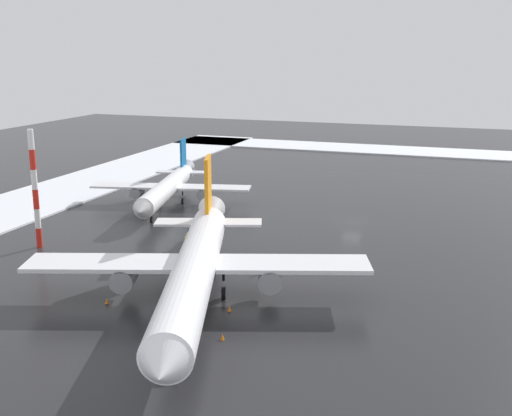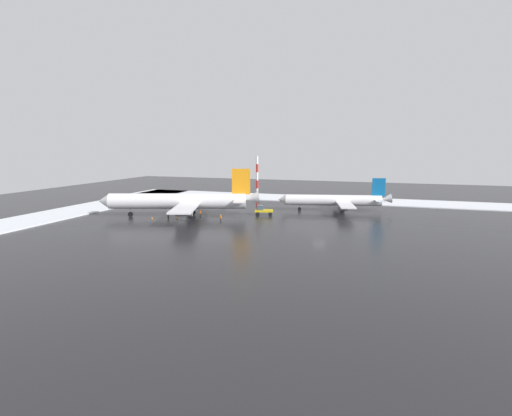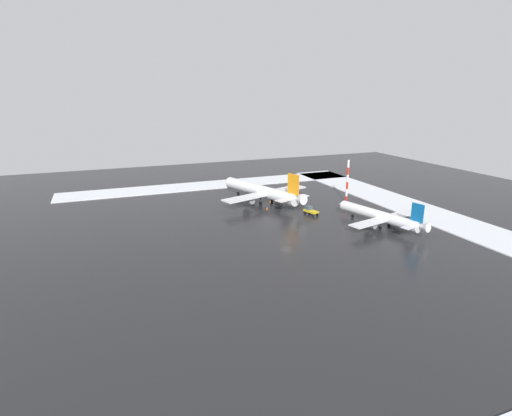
{
  "view_description": "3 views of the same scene",
  "coord_description": "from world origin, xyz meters",
  "px_view_note": "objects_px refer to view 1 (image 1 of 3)",
  "views": [
    {
      "loc": [
        86.42,
        16.12,
        23.63
      ],
      "look_at": [
        15.16,
        -8.98,
        4.81
      ],
      "focal_mm": 45.0,
      "sensor_mm": 36.0,
      "label": 1
    },
    {
      "loc": [
        -12.73,
        78.83,
        17.52
      ],
      "look_at": [
        12.9,
        1.81,
        4.75
      ],
      "focal_mm": 28.0,
      "sensor_mm": 36.0,
      "label": 2
    },
    {
      "loc": [
        -84.05,
        41.48,
        35.3
      ],
      "look_at": [
        15.82,
        1.96,
        4.35
      ],
      "focal_mm": 28.0,
      "sensor_mm": 36.0,
      "label": 3
    }
  ],
  "objects_px": {
    "antenna_mast": "(35,189)",
    "ground_crew_mid_apron": "(202,281)",
    "ground_crew_beside_wing": "(266,263)",
    "ground_crew_near_tug": "(202,312)",
    "traffic_cone_near_nose": "(107,301)",
    "pushback_tug": "(196,234)",
    "airplane_parked_portside": "(195,268)",
    "traffic_cone_mid_line": "(222,337)",
    "airplane_foreground_jet": "(168,188)",
    "traffic_cone_wingtip_side": "(229,308)"
  },
  "relations": [
    {
      "from": "airplane_parked_portside",
      "to": "traffic_cone_wingtip_side",
      "type": "distance_m",
      "value": 4.89
    },
    {
      "from": "pushback_tug",
      "to": "ground_crew_beside_wing",
      "type": "bearing_deg",
      "value": 43.86
    },
    {
      "from": "airplane_foreground_jet",
      "to": "traffic_cone_wingtip_side",
      "type": "bearing_deg",
      "value": 21.53
    },
    {
      "from": "ground_crew_mid_apron",
      "to": "ground_crew_near_tug",
      "type": "relative_size",
      "value": 1.0
    },
    {
      "from": "airplane_parked_portside",
      "to": "airplane_foreground_jet",
      "type": "xyz_separation_m",
      "value": [
        -35.06,
        -20.69,
        -0.96
      ]
    },
    {
      "from": "airplane_parked_portside",
      "to": "ground_crew_mid_apron",
      "type": "relative_size",
      "value": 22.77
    },
    {
      "from": "airplane_parked_portside",
      "to": "traffic_cone_mid_line",
      "type": "xyz_separation_m",
      "value": [
        5.39,
        4.89,
        -3.65
      ]
    },
    {
      "from": "airplane_foreground_jet",
      "to": "pushback_tug",
      "type": "bearing_deg",
      "value": 23.32
    },
    {
      "from": "ground_crew_beside_wing",
      "to": "ground_crew_mid_apron",
      "type": "distance_m",
      "value": 8.5
    },
    {
      "from": "pushback_tug",
      "to": "ground_crew_mid_apron",
      "type": "xyz_separation_m",
      "value": [
        14.0,
        7.14,
        -0.31
      ]
    },
    {
      "from": "ground_crew_beside_wing",
      "to": "ground_crew_near_tug",
      "type": "height_order",
      "value": "same"
    },
    {
      "from": "ground_crew_mid_apron",
      "to": "traffic_cone_mid_line",
      "type": "xyz_separation_m",
      "value": [
        9.83,
        6.18,
        -0.7
      ]
    },
    {
      "from": "ground_crew_mid_apron",
      "to": "traffic_cone_wingtip_side",
      "type": "bearing_deg",
      "value": -178.06
    },
    {
      "from": "ground_crew_mid_apron",
      "to": "ground_crew_near_tug",
      "type": "distance_m",
      "value": 7.87
    },
    {
      "from": "airplane_foreground_jet",
      "to": "ground_crew_near_tug",
      "type": "height_order",
      "value": "airplane_foreground_jet"
    },
    {
      "from": "airplane_parked_portside",
      "to": "ground_crew_beside_wing",
      "type": "xyz_separation_m",
      "value": [
        -11.79,
        3.0,
        -2.96
      ]
    },
    {
      "from": "pushback_tug",
      "to": "traffic_cone_wingtip_side",
      "type": "distance_m",
      "value": 21.48
    },
    {
      "from": "ground_crew_beside_wing",
      "to": "ground_crew_mid_apron",
      "type": "height_order",
      "value": "same"
    },
    {
      "from": "ground_crew_near_tug",
      "to": "antenna_mast",
      "type": "distance_m",
      "value": 31.76
    },
    {
      "from": "ground_crew_near_tug",
      "to": "traffic_cone_mid_line",
      "type": "xyz_separation_m",
      "value": [
        2.62,
        3.05,
        -0.7
      ]
    },
    {
      "from": "ground_crew_beside_wing",
      "to": "antenna_mast",
      "type": "bearing_deg",
      "value": 94.84
    },
    {
      "from": "ground_crew_beside_wing",
      "to": "traffic_cone_near_nose",
      "type": "relative_size",
      "value": 3.11
    },
    {
      "from": "pushback_tug",
      "to": "traffic_cone_wingtip_side",
      "type": "bearing_deg",
      "value": 16.93
    },
    {
      "from": "airplane_foreground_jet",
      "to": "ground_crew_beside_wing",
      "type": "bearing_deg",
      "value": 32.42
    },
    {
      "from": "airplane_foreground_jet",
      "to": "traffic_cone_wingtip_side",
      "type": "relative_size",
      "value": 54.39
    },
    {
      "from": "airplane_foreground_jet",
      "to": "antenna_mast",
      "type": "relative_size",
      "value": 2.07
    },
    {
      "from": "airplane_parked_portside",
      "to": "traffic_cone_near_nose",
      "type": "height_order",
      "value": "airplane_parked_portside"
    },
    {
      "from": "ground_crew_beside_wing",
      "to": "traffic_cone_near_nose",
      "type": "xyz_separation_m",
      "value": [
        13.59,
        -11.47,
        -0.7
      ]
    },
    {
      "from": "traffic_cone_mid_line",
      "to": "ground_crew_mid_apron",
      "type": "bearing_deg",
      "value": -147.84
    },
    {
      "from": "airplane_parked_portside",
      "to": "airplane_foreground_jet",
      "type": "height_order",
      "value": "airplane_parked_portside"
    },
    {
      "from": "pushback_tug",
      "to": "traffic_cone_wingtip_side",
      "type": "height_order",
      "value": "pushback_tug"
    },
    {
      "from": "pushback_tug",
      "to": "traffic_cone_near_nose",
      "type": "bearing_deg",
      "value": -16.06
    },
    {
      "from": "pushback_tug",
      "to": "traffic_cone_mid_line",
      "type": "xyz_separation_m",
      "value": [
        23.83,
        13.33,
        -1.01
      ]
    },
    {
      "from": "ground_crew_mid_apron",
      "to": "traffic_cone_wingtip_side",
      "type": "distance_m",
      "value": 6.08
    },
    {
      "from": "ground_crew_near_tug",
      "to": "ground_crew_beside_wing",
      "type": "bearing_deg",
      "value": -108.54
    },
    {
      "from": "ground_crew_mid_apron",
      "to": "ground_crew_near_tug",
      "type": "xyz_separation_m",
      "value": [
        7.22,
        3.14,
        0.0
      ]
    },
    {
      "from": "airplane_foreground_jet",
      "to": "traffic_cone_mid_line",
      "type": "height_order",
      "value": "airplane_foreground_jet"
    },
    {
      "from": "pushback_tug",
      "to": "antenna_mast",
      "type": "xyz_separation_m",
      "value": [
        7.36,
        -17.61,
        5.95
      ]
    },
    {
      "from": "ground_crew_mid_apron",
      "to": "traffic_cone_near_nose",
      "type": "distance_m",
      "value": 9.54
    },
    {
      "from": "traffic_cone_near_nose",
      "to": "traffic_cone_mid_line",
      "type": "xyz_separation_m",
      "value": [
        3.59,
        13.37,
        0.0
      ]
    },
    {
      "from": "airplane_parked_portside",
      "to": "airplane_foreground_jet",
      "type": "relative_size",
      "value": 1.3
    },
    {
      "from": "airplane_parked_portside",
      "to": "pushback_tug",
      "type": "bearing_deg",
      "value": -173.94
    },
    {
      "from": "airplane_foreground_jet",
      "to": "traffic_cone_near_nose",
      "type": "distance_m",
      "value": 38.93
    },
    {
      "from": "airplane_foreground_jet",
      "to": "ground_crew_mid_apron",
      "type": "relative_size",
      "value": 17.49
    },
    {
      "from": "antenna_mast",
      "to": "ground_crew_mid_apron",
      "type": "bearing_deg",
      "value": 75.0
    },
    {
      "from": "traffic_cone_mid_line",
      "to": "traffic_cone_wingtip_side",
      "type": "height_order",
      "value": "same"
    },
    {
      "from": "airplane_foreground_jet",
      "to": "traffic_cone_wingtip_side",
      "type": "height_order",
      "value": "airplane_foreground_jet"
    },
    {
      "from": "airplane_parked_portside",
      "to": "antenna_mast",
      "type": "distance_m",
      "value": 28.49
    },
    {
      "from": "ground_crew_beside_wing",
      "to": "traffic_cone_wingtip_side",
      "type": "xyz_separation_m",
      "value": [
        11.36,
        0.22,
        -0.7
      ]
    },
    {
      "from": "ground_crew_near_tug",
      "to": "traffic_cone_wingtip_side",
      "type": "relative_size",
      "value": 3.11
    }
  ]
}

